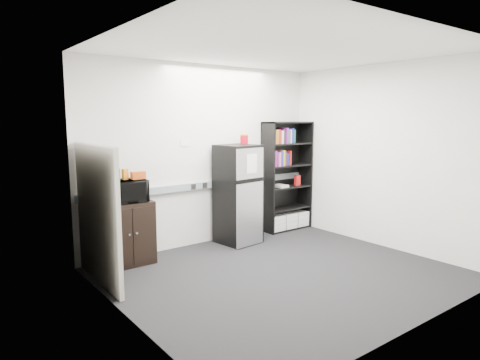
{
  "coord_description": "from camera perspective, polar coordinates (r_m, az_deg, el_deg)",
  "views": [
    {
      "loc": [
        -3.5,
        -3.72,
        1.91
      ],
      "look_at": [
        0.02,
        0.9,
        1.07
      ],
      "focal_mm": 32.0,
      "sensor_mm": 36.0,
      "label": 1
    }
  ],
  "objects": [
    {
      "name": "framed_poster",
      "position": [
        5.4,
        -17.3,
        -8.08
      ],
      "size": [
        0.12,
        0.66,
        0.85
      ],
      "rotation": [
        0.0,
        -0.1,
        0.0
      ],
      "color": "black",
      "rests_on": "floor"
    },
    {
      "name": "refrigerator",
      "position": [
        6.54,
        -0.22,
        -1.92
      ],
      "size": [
        0.63,
        0.66,
        1.51
      ],
      "rotation": [
        0.0,
        0.0,
        0.12
      ],
      "color": "black",
      "rests_on": "floor"
    },
    {
      "name": "electrical_raceway",
      "position": [
        6.54,
        -4.47,
        -0.65
      ],
      "size": [
        3.92,
        0.05,
        0.1
      ],
      "primitive_type": "cube",
      "color": "gray",
      "rests_on": "wall_back"
    },
    {
      "name": "cubicle_partition",
      "position": [
        5.17,
        -18.46,
        -4.44
      ],
      "size": [
        0.06,
        1.3,
        1.62
      ],
      "color": "#ACA799",
      "rests_on": "floor"
    },
    {
      "name": "snack_box_a",
      "position": [
        5.65,
        -16.26,
        0.69
      ],
      "size": [
        0.08,
        0.06,
        0.15
      ],
      "primitive_type": "cube",
      "rotation": [
        0.0,
        0.0,
        -0.17
      ],
      "color": "#1A5D27",
      "rests_on": "microwave"
    },
    {
      "name": "coffee_can",
      "position": [
        6.67,
        0.55,
        5.58
      ],
      "size": [
        0.13,
        0.13,
        0.17
      ],
      "color": "#A90717",
      "rests_on": "refrigerator"
    },
    {
      "name": "snack_bag",
      "position": [
        5.71,
        -13.43,
        0.62
      ],
      "size": [
        0.19,
        0.11,
        0.1
      ],
      "primitive_type": "cube",
      "rotation": [
        0.0,
        0.0,
        -0.06
      ],
      "color": "#C44913",
      "rests_on": "microwave"
    },
    {
      "name": "wall_back",
      "position": [
        6.51,
        -4.65,
        3.29
      ],
      "size": [
        4.0,
        0.02,
        2.7
      ],
      "primitive_type": "cube",
      "color": "white",
      "rests_on": "floor"
    },
    {
      "name": "snack_box_c",
      "position": [
        5.7,
        -15.08,
        0.75
      ],
      "size": [
        0.08,
        0.06,
        0.14
      ],
      "primitive_type": "cube",
      "rotation": [
        0.0,
        0.0,
        0.23
      ],
      "color": "#CE6B13",
      "rests_on": "microwave"
    },
    {
      "name": "snack_box_b",
      "position": [
        5.65,
        -16.11,
        0.7
      ],
      "size": [
        0.07,
        0.05,
        0.15
      ],
      "primitive_type": "cube",
      "rotation": [
        0.0,
        0.0,
        -0.05
      ],
      "color": "#0D3A10",
      "rests_on": "microwave"
    },
    {
      "name": "floor",
      "position": [
        5.45,
        5.74,
        -12.31
      ],
      "size": [
        4.0,
        4.0,
        0.0
      ],
      "primitive_type": "plane",
      "color": "black",
      "rests_on": "ground"
    },
    {
      "name": "bookshelf",
      "position": [
        7.36,
        6.24,
        0.42
      ],
      "size": [
        0.9,
        0.34,
        1.85
      ],
      "color": "black",
      "rests_on": "floor"
    },
    {
      "name": "wall_note",
      "position": [
        6.31,
        -7.33,
        4.92
      ],
      "size": [
        0.14,
        0.0,
        0.1
      ],
      "primitive_type": "cube",
      "color": "white",
      "rests_on": "wall_back"
    },
    {
      "name": "wall_left",
      "position": [
        4.05,
        -15.16,
        -0.0
      ],
      "size": [
        0.02,
        3.5,
        2.7
      ],
      "primitive_type": "cube",
      "color": "white",
      "rests_on": "floor"
    },
    {
      "name": "wall_right",
      "position": [
        6.66,
        18.62,
        3.0
      ],
      "size": [
        0.02,
        3.5,
        2.7
      ],
      "primitive_type": "cube",
      "color": "white",
      "rests_on": "floor"
    },
    {
      "name": "cabinet",
      "position": [
        5.82,
        -14.92,
        -6.89
      ],
      "size": [
        0.67,
        0.45,
        0.84
      ],
      "color": "black",
      "rests_on": "floor"
    },
    {
      "name": "ceiling",
      "position": [
        5.16,
        6.19,
        17.0
      ],
      "size": [
        4.0,
        3.5,
        0.02
      ],
      "primitive_type": "cube",
      "color": "white",
      "rests_on": "wall_back"
    },
    {
      "name": "microwave",
      "position": [
        5.69,
        -15.07,
        -1.45
      ],
      "size": [
        0.54,
        0.39,
        0.29
      ],
      "primitive_type": "imported",
      "rotation": [
        0.0,
        0.0,
        -0.06
      ],
      "color": "black",
      "rests_on": "cabinet"
    }
  ]
}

